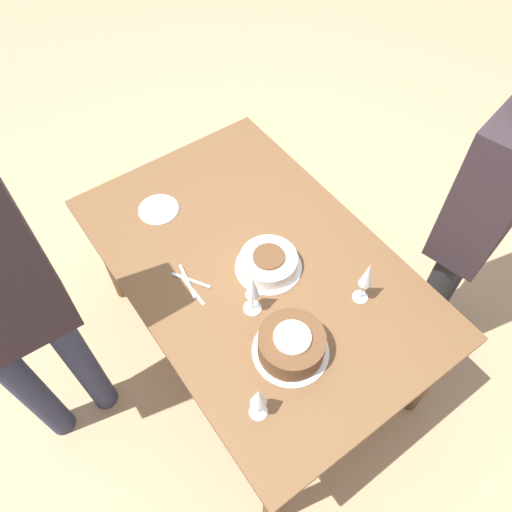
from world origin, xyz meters
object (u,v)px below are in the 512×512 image
person_watching (485,210)px  cake_front_chocolate (291,345)px  wine_glass_near (252,288)px  wine_glass_far (367,276)px  wine_glass_extra (258,398)px  cake_center_white (269,262)px

person_watching → cake_front_chocolate: bearing=-15.0°
cake_front_chocolate → wine_glass_near: (-0.22, -0.01, 0.09)m
wine_glass_far → person_watching: bearing=84.5°
wine_glass_far → wine_glass_extra: (0.13, -0.58, -0.02)m
wine_glass_far → wine_glass_extra: 0.60m
cake_front_chocolate → person_watching: 0.93m
cake_center_white → cake_front_chocolate: cake_front_chocolate is taller
cake_front_chocolate → wine_glass_extra: bearing=-63.6°
wine_glass_near → wine_glass_extra: (0.33, -0.21, -0.01)m
wine_glass_near → person_watching: 0.97m
cake_center_white → person_watching: bearing=64.1°
wine_glass_extra → person_watching: bearing=93.9°
wine_glass_extra → wine_glass_far: bearing=102.8°
wine_glass_near → person_watching: bearing=74.6°
cake_center_white → wine_glass_far: (0.32, 0.20, 0.12)m
cake_front_chocolate → wine_glass_far: (-0.02, 0.36, 0.10)m
wine_glass_far → person_watching: person_watching is taller
wine_glass_near → wine_glass_extra: size_ratio=1.14×
person_watching → cake_center_white: bearing=-39.0°
cake_center_white → wine_glass_far: bearing=32.6°
cake_front_chocolate → wine_glass_extra: wine_glass_extra is taller
cake_center_white → person_watching: 0.87m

